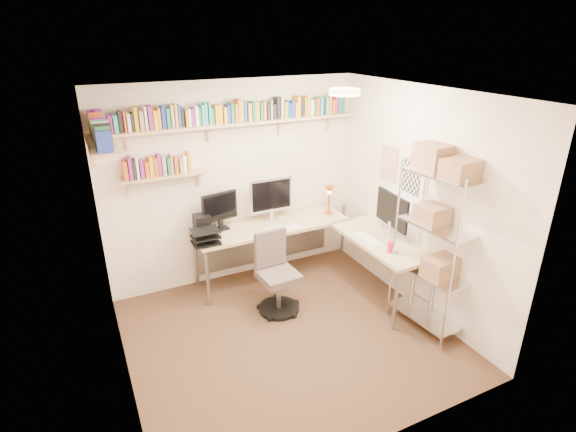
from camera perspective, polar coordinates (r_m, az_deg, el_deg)
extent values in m
plane|color=#3F2E1B|center=(4.94, 0.00, -14.93)|extent=(3.20, 3.20, 0.00)
cube|color=beige|center=(5.59, -6.79, 4.08)|extent=(3.20, 0.04, 2.50)
cube|color=beige|center=(3.94, -21.52, -5.64)|extent=(0.04, 3.00, 2.50)
cube|color=beige|center=(5.15, 16.21, 1.69)|extent=(0.04, 3.00, 2.50)
cube|color=beige|center=(3.18, 12.22, -11.46)|extent=(3.20, 0.04, 2.50)
cube|color=silver|center=(3.95, 0.00, 15.21)|extent=(3.20, 3.00, 0.04)
cube|color=silver|center=(5.45, 12.66, 6.49)|extent=(0.01, 0.30, 0.42)
cube|color=silver|center=(5.17, 15.33, 4.80)|extent=(0.01, 0.28, 0.38)
cylinder|color=#FFEAC6|center=(4.48, 7.20, 15.38)|extent=(0.30, 0.30, 0.06)
cube|color=tan|center=(5.28, -6.71, 11.64)|extent=(3.05, 0.25, 0.03)
cube|color=tan|center=(4.59, -22.59, 8.43)|extent=(0.25, 1.00, 0.03)
cube|color=tan|center=(5.22, -15.38, 4.96)|extent=(0.95, 0.20, 0.02)
cube|color=tan|center=(5.10, -19.87, 9.28)|extent=(0.03, 0.20, 0.20)
cube|color=tan|center=(5.27, -10.04, 10.65)|extent=(0.03, 0.20, 0.20)
cube|color=tan|center=(5.58, -0.99, 11.63)|extent=(0.03, 0.20, 0.20)
cube|color=tan|center=(5.91, 5.31, 12.14)|extent=(0.03, 0.20, 0.20)
cube|color=#7F2178|center=(4.98, -23.15, 10.93)|extent=(0.03, 0.13, 0.24)
cube|color=#236B44|center=(4.98, -22.71, 10.61)|extent=(0.03, 0.15, 0.17)
cube|color=teal|center=(4.99, -22.27, 10.81)|extent=(0.03, 0.12, 0.19)
cube|color=#7F2178|center=(4.99, -21.71, 10.81)|extent=(0.04, 0.15, 0.18)
cube|color=teal|center=(4.99, -21.09, 10.91)|extent=(0.04, 0.12, 0.18)
cube|color=black|center=(5.00, -20.56, 11.17)|extent=(0.04, 0.13, 0.21)
cube|color=#C94B1A|center=(5.00, -20.09, 11.22)|extent=(0.02, 0.15, 0.21)
cube|color=white|center=(5.01, -19.63, 11.17)|extent=(0.03, 0.15, 0.19)
cube|color=black|center=(5.01, -19.23, 11.21)|extent=(0.02, 0.15, 0.18)
cube|color=orange|center=(5.01, -18.82, 11.60)|extent=(0.04, 0.13, 0.24)
cube|color=gray|center=(5.02, -18.17, 11.47)|extent=(0.04, 0.13, 0.20)
cube|color=white|center=(5.02, -17.68, 11.77)|extent=(0.02, 0.13, 0.24)
cube|color=#7F2178|center=(5.03, -17.17, 11.88)|extent=(0.04, 0.15, 0.25)
cube|color=orange|center=(5.04, -16.55, 11.67)|extent=(0.04, 0.14, 0.20)
cube|color=gold|center=(5.05, -16.11, 11.87)|extent=(0.02, 0.12, 0.22)
cube|color=#2035A7|center=(5.05, -15.59, 12.03)|extent=(0.04, 0.11, 0.24)
cube|color=#236B44|center=(5.07, -15.08, 11.94)|extent=(0.03, 0.15, 0.21)
cube|color=gray|center=(5.07, -14.56, 12.19)|extent=(0.03, 0.12, 0.24)
cube|color=orange|center=(5.08, -14.10, 12.30)|extent=(0.03, 0.12, 0.25)
cube|color=#2035A7|center=(5.09, -13.74, 12.27)|extent=(0.03, 0.14, 0.24)
cube|color=black|center=(5.10, -13.33, 12.15)|extent=(0.03, 0.11, 0.20)
cube|color=orange|center=(5.11, -12.89, 12.07)|extent=(0.02, 0.15, 0.18)
cube|color=white|center=(5.11, -12.55, 12.16)|extent=(0.02, 0.15, 0.19)
cube|color=#7F2178|center=(5.12, -12.12, 12.20)|extent=(0.04, 0.12, 0.19)
cube|color=white|center=(5.13, -11.63, 12.38)|extent=(0.04, 0.13, 0.21)
cube|color=#236B44|center=(5.14, -11.22, 12.32)|extent=(0.02, 0.11, 0.19)
cube|color=teal|center=(5.15, -10.87, 12.53)|extent=(0.03, 0.14, 0.22)
cube|color=teal|center=(5.16, -10.48, 12.68)|extent=(0.03, 0.12, 0.24)
cube|color=teal|center=(5.17, -10.04, 12.74)|extent=(0.03, 0.15, 0.24)
cube|color=#236B44|center=(5.18, -9.66, 12.40)|extent=(0.03, 0.12, 0.17)
cube|color=orange|center=(5.19, -9.22, 12.65)|extent=(0.03, 0.14, 0.21)
cube|color=gold|center=(5.21, -8.74, 12.70)|extent=(0.04, 0.12, 0.21)
cube|color=gold|center=(5.22, -8.13, 12.61)|extent=(0.04, 0.15, 0.18)
cube|color=#2035A7|center=(5.24, -7.67, 12.78)|extent=(0.03, 0.13, 0.20)
cube|color=#236B44|center=(5.25, -7.25, 12.90)|extent=(0.04, 0.15, 0.22)
cube|color=gold|center=(5.26, -6.79, 12.88)|extent=(0.02, 0.15, 0.20)
cube|color=#C94B1A|center=(5.27, -6.46, 13.16)|extent=(0.02, 0.13, 0.25)
cube|color=gold|center=(5.28, -6.09, 13.20)|extent=(0.04, 0.12, 0.25)
cube|color=#2035A7|center=(5.30, -5.62, 13.14)|extent=(0.03, 0.12, 0.23)
cube|color=gold|center=(5.32, -5.08, 13.04)|extent=(0.04, 0.14, 0.20)
cube|color=#236B44|center=(5.34, -4.54, 13.15)|extent=(0.04, 0.15, 0.21)
cube|color=gold|center=(5.35, -4.07, 13.18)|extent=(0.04, 0.12, 0.21)
cube|color=#236B44|center=(5.37, -3.58, 13.18)|extent=(0.03, 0.14, 0.20)
cube|color=orange|center=(5.39, -3.13, 13.25)|extent=(0.03, 0.11, 0.21)
cube|color=black|center=(5.41, -2.73, 13.20)|extent=(0.04, 0.14, 0.19)
cube|color=gray|center=(5.42, -2.32, 13.36)|extent=(0.02, 0.13, 0.21)
cube|color=black|center=(5.44, -1.97, 13.16)|extent=(0.04, 0.14, 0.17)
cube|color=black|center=(5.46, -1.44, 13.57)|extent=(0.04, 0.13, 0.24)
cube|color=gray|center=(5.48, -0.96, 13.63)|extent=(0.04, 0.13, 0.25)
cube|color=orange|center=(5.50, -0.53, 13.35)|extent=(0.02, 0.14, 0.19)
cube|color=#236B44|center=(5.51, -0.25, 13.46)|extent=(0.03, 0.13, 0.20)
cube|color=#2035A7|center=(5.53, 0.07, 13.32)|extent=(0.03, 0.13, 0.17)
cube|color=#2035A7|center=(5.54, 0.44, 13.46)|extent=(0.04, 0.12, 0.19)
cube|color=orange|center=(5.56, 0.81, 13.39)|extent=(0.03, 0.14, 0.17)
cube|color=gold|center=(5.57, 1.20, 13.76)|extent=(0.04, 0.12, 0.24)
cube|color=black|center=(5.60, 1.64, 13.67)|extent=(0.04, 0.13, 0.22)
cube|color=gold|center=(5.61, 1.99, 13.76)|extent=(0.03, 0.13, 0.23)
cube|color=orange|center=(5.63, 2.37, 13.80)|extent=(0.03, 0.12, 0.23)
cube|color=white|center=(5.66, 2.78, 13.62)|extent=(0.04, 0.15, 0.19)
cube|color=#236B44|center=(5.68, 3.18, 13.64)|extent=(0.02, 0.13, 0.19)
cube|color=#C94B1A|center=(5.70, 3.58, 13.71)|extent=(0.04, 0.11, 0.20)
cube|color=teal|center=(5.72, 4.00, 13.82)|extent=(0.03, 0.15, 0.22)
cube|color=black|center=(5.74, 4.35, 13.71)|extent=(0.04, 0.13, 0.19)
cube|color=teal|center=(5.76, 4.76, 13.83)|extent=(0.04, 0.12, 0.21)
cube|color=orange|center=(5.78, 5.12, 13.98)|extent=(0.02, 0.13, 0.24)
cube|color=#C94B1A|center=(5.81, 5.51, 13.70)|extent=(0.04, 0.14, 0.18)
cube|color=#7F2178|center=(5.83, 5.94, 14.05)|extent=(0.04, 0.12, 0.24)
cube|color=#236B44|center=(5.86, 6.33, 13.88)|extent=(0.04, 0.14, 0.21)
cube|color=#236B44|center=(5.88, 6.76, 14.09)|extent=(0.04, 0.14, 0.25)
cube|color=#2035A7|center=(4.13, -22.28, 8.66)|extent=(0.13, 0.02, 0.19)
cube|color=#236B44|center=(4.17, -22.36, 8.98)|extent=(0.12, 0.03, 0.22)
cube|color=black|center=(4.21, -22.43, 9.21)|extent=(0.14, 0.03, 0.24)
cube|color=orange|center=(4.25, -22.46, 9.18)|extent=(0.11, 0.04, 0.22)
cube|color=white|center=(4.29, -22.53, 9.40)|extent=(0.13, 0.04, 0.24)
cube|color=#236B44|center=(4.35, -22.57, 9.38)|extent=(0.14, 0.04, 0.21)
cube|color=teal|center=(4.39, -22.65, 9.65)|extent=(0.14, 0.04, 0.24)
cube|color=#7F2178|center=(4.45, -22.66, 9.44)|extent=(0.12, 0.04, 0.18)
cube|color=gold|center=(4.49, -22.74, 9.75)|extent=(0.14, 0.04, 0.21)
cube|color=#7F2178|center=(4.53, -22.81, 9.98)|extent=(0.14, 0.03, 0.24)
cube|color=#236B44|center=(4.58, -22.80, 9.69)|extent=(0.13, 0.04, 0.17)
cube|color=teal|center=(4.63, -22.89, 10.06)|extent=(0.14, 0.04, 0.21)
cube|color=black|center=(4.68, -22.93, 10.11)|extent=(0.14, 0.04, 0.20)
cube|color=#7F2178|center=(4.72, -22.97, 10.19)|extent=(0.11, 0.03, 0.20)
cube|color=#C94B1A|center=(4.75, -23.05, 10.52)|extent=(0.13, 0.03, 0.25)
cube|color=orange|center=(4.79, -23.05, 10.40)|extent=(0.12, 0.03, 0.21)
cube|color=orange|center=(4.84, -23.08, 10.39)|extent=(0.15, 0.03, 0.20)
cube|color=black|center=(4.88, -23.15, 10.61)|extent=(0.11, 0.03, 0.22)
cube|color=gold|center=(4.93, -23.17, 10.58)|extent=(0.13, 0.04, 0.20)
cube|color=#7F2178|center=(4.98, -23.26, 10.96)|extent=(0.14, 0.04, 0.25)
cube|color=#C94B1A|center=(5.13, -19.98, 5.47)|extent=(0.04, 0.13, 0.21)
cube|color=#7F2178|center=(5.13, -19.45, 5.78)|extent=(0.04, 0.14, 0.25)
cube|color=black|center=(5.14, -19.00, 5.66)|extent=(0.03, 0.14, 0.21)
cube|color=white|center=(5.14, -18.66, 5.83)|extent=(0.02, 0.14, 0.23)
cube|color=#7F2178|center=(5.15, -18.13, 5.71)|extent=(0.04, 0.14, 0.20)
cube|color=#C94B1A|center=(5.16, -17.53, 5.69)|extent=(0.04, 0.12, 0.17)
cube|color=gold|center=(5.16, -17.01, 6.04)|extent=(0.04, 0.12, 0.22)
cube|color=#C94B1A|center=(5.17, -16.51, 6.04)|extent=(0.04, 0.13, 0.21)
cube|color=#7F2178|center=(5.17, -16.09, 6.27)|extent=(0.04, 0.13, 0.24)
cube|color=gray|center=(5.19, -15.55, 6.26)|extent=(0.04, 0.13, 0.22)
cube|color=#236B44|center=(5.20, -14.98, 6.18)|extent=(0.03, 0.14, 0.19)
cube|color=gray|center=(5.20, -14.63, 6.39)|extent=(0.03, 0.12, 0.22)
cube|color=#C94B1A|center=(5.21, -14.10, 6.33)|extent=(0.04, 0.13, 0.19)
cube|color=gray|center=(5.23, -13.51, 6.29)|extent=(0.04, 0.13, 0.17)
cube|color=white|center=(5.23, -13.05, 6.49)|extent=(0.04, 0.11, 0.20)
cube|color=gold|center=(5.24, -12.54, 6.76)|extent=(0.04, 0.12, 0.23)
cube|color=#CAB283|center=(5.61, -2.09, -1.25)|extent=(1.96, 0.62, 0.04)
cube|color=#CAB283|center=(5.33, 11.89, -3.08)|extent=(0.62, 1.34, 0.04)
cylinder|color=gray|center=(5.29, -10.15, -7.81)|extent=(0.04, 0.04, 0.72)
cylinder|color=gray|center=(5.73, -11.64, -5.43)|extent=(0.04, 0.04, 0.72)
cylinder|color=gray|center=(6.52, 6.99, -1.57)|extent=(0.04, 0.04, 0.72)
cylinder|color=gray|center=(4.96, 13.51, -10.41)|extent=(0.04, 0.04, 0.72)
cylinder|color=gray|center=(5.26, 17.93, -8.84)|extent=(0.04, 0.04, 0.72)
cube|color=gray|center=(5.98, -3.10, -3.22)|extent=(1.86, 0.02, 0.57)
cube|color=silver|center=(5.60, -2.18, 2.69)|extent=(0.57, 0.03, 0.43)
cube|color=black|center=(5.59, -2.09, 2.62)|extent=(0.51, 0.00, 0.37)
cube|color=black|center=(5.40, -8.68, 1.18)|extent=(0.45, 0.03, 0.35)
cube|color=black|center=(5.32, 13.08, 0.75)|extent=(0.03, 0.60, 0.39)
cube|color=white|center=(5.31, 12.91, 0.72)|extent=(0.00, 0.54, 0.34)
cube|color=white|center=(5.47, -0.80, -1.58)|extent=(0.43, 0.13, 0.02)
cube|color=white|center=(5.27, 10.24, -2.92)|extent=(0.13, 0.41, 0.02)
cylinder|color=#A1350D|center=(5.96, 5.17, 0.43)|extent=(0.10, 0.10, 0.02)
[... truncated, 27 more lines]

